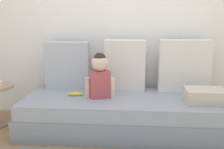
{
  "coord_description": "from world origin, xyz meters",
  "views": [
    {
      "loc": [
        0.07,
        -2.59,
        1.22
      ],
      "look_at": [
        -0.13,
        0.0,
        0.63
      ],
      "focal_mm": 40.15,
      "sensor_mm": 36.0,
      "label": 1
    }
  ],
  "objects_px": {
    "throw_pillow_right": "(184,66)",
    "banana": "(75,94)",
    "throw_pillow_left": "(68,65)",
    "throw_pillow_center": "(125,65)",
    "couch": "(124,114)",
    "toddler": "(100,74)",
    "folded_blanket": "(205,96)"
  },
  "relations": [
    {
      "from": "throw_pillow_right",
      "to": "banana",
      "type": "relative_size",
      "value": 3.52
    },
    {
      "from": "throw_pillow_left",
      "to": "throw_pillow_center",
      "type": "relative_size",
      "value": 0.95
    },
    {
      "from": "couch",
      "to": "throw_pillow_right",
      "type": "distance_m",
      "value": 0.9
    },
    {
      "from": "throw_pillow_left",
      "to": "throw_pillow_right",
      "type": "distance_m",
      "value": 1.37
    },
    {
      "from": "couch",
      "to": "throw_pillow_center",
      "type": "bearing_deg",
      "value": 90.0
    },
    {
      "from": "throw_pillow_left",
      "to": "banana",
      "type": "distance_m",
      "value": 0.43
    },
    {
      "from": "throw_pillow_center",
      "to": "banana",
      "type": "xyz_separation_m",
      "value": [
        -0.53,
        -0.3,
        -0.28
      ]
    },
    {
      "from": "throw_pillow_right",
      "to": "toddler",
      "type": "bearing_deg",
      "value": -160.2
    },
    {
      "from": "throw_pillow_left",
      "to": "toddler",
      "type": "height_order",
      "value": "throw_pillow_left"
    },
    {
      "from": "toddler",
      "to": "throw_pillow_center",
      "type": "bearing_deg",
      "value": 53.08
    },
    {
      "from": "throw_pillow_left",
      "to": "throw_pillow_right",
      "type": "xyz_separation_m",
      "value": [
        1.37,
        0.0,
        0.02
      ]
    },
    {
      "from": "throw_pillow_left",
      "to": "toddler",
      "type": "bearing_deg",
      "value": -38.09
    },
    {
      "from": "couch",
      "to": "banana",
      "type": "xyz_separation_m",
      "value": [
        -0.53,
        0.01,
        0.21
      ]
    },
    {
      "from": "throw_pillow_center",
      "to": "throw_pillow_right",
      "type": "xyz_separation_m",
      "value": [
        0.69,
        0.0,
        0.0
      ]
    },
    {
      "from": "throw_pillow_center",
      "to": "banana",
      "type": "distance_m",
      "value": 0.67
    },
    {
      "from": "couch",
      "to": "throw_pillow_left",
      "type": "distance_m",
      "value": 0.89
    },
    {
      "from": "banana",
      "to": "throw_pillow_right",
      "type": "bearing_deg",
      "value": 13.93
    },
    {
      "from": "throw_pillow_left",
      "to": "toddler",
      "type": "xyz_separation_m",
      "value": [
        0.43,
        -0.34,
        -0.03
      ]
    },
    {
      "from": "banana",
      "to": "folded_blanket",
      "type": "relative_size",
      "value": 0.42
    },
    {
      "from": "banana",
      "to": "folded_blanket",
      "type": "distance_m",
      "value": 1.37
    },
    {
      "from": "throw_pillow_left",
      "to": "throw_pillow_right",
      "type": "bearing_deg",
      "value": 0.0
    },
    {
      "from": "toddler",
      "to": "couch",
      "type": "bearing_deg",
      "value": 6.04
    },
    {
      "from": "couch",
      "to": "throw_pillow_right",
      "type": "xyz_separation_m",
      "value": [
        0.69,
        0.31,
        0.49
      ]
    },
    {
      "from": "folded_blanket",
      "to": "throw_pillow_right",
      "type": "bearing_deg",
      "value": 108.79
    },
    {
      "from": "throw_pillow_center",
      "to": "toddler",
      "type": "relative_size",
      "value": 1.22
    },
    {
      "from": "toddler",
      "to": "folded_blanket",
      "type": "height_order",
      "value": "toddler"
    },
    {
      "from": "couch",
      "to": "banana",
      "type": "relative_size",
      "value": 13.04
    },
    {
      "from": "throw_pillow_right",
      "to": "throw_pillow_left",
      "type": "bearing_deg",
      "value": 180.0
    },
    {
      "from": "throw_pillow_center",
      "to": "banana",
      "type": "height_order",
      "value": "throw_pillow_center"
    },
    {
      "from": "throw_pillow_center",
      "to": "throw_pillow_right",
      "type": "bearing_deg",
      "value": 0.0
    },
    {
      "from": "banana",
      "to": "throw_pillow_left",
      "type": "bearing_deg",
      "value": 116.89
    },
    {
      "from": "throw_pillow_right",
      "to": "folded_blanket",
      "type": "xyz_separation_m",
      "value": [
        0.14,
        -0.42,
        -0.23
      ]
    }
  ]
}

